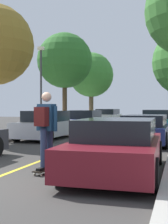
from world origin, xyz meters
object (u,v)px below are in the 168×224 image
Objects in this scene: parked_car_right_near at (146,129)px; streetlamp at (41,82)px; skateboard at (47,169)px; parked_car_right_far at (158,121)px; skateboarder at (46,125)px; parked_car_right_nearest at (117,147)px; parked_car_left_far at (86,120)px; parked_car_left_near at (46,125)px; street_tree_left_far at (91,75)px; street_tree_left_near at (65,61)px; parked_car_left_farthest at (108,117)px.

streetlamp reaches higher than parked_car_right_near.
parked_car_right_far is at bearing 83.29° from skateboard.
skateboarder is at bearing -63.78° from streetlamp.
parked_car_right_nearest is 1.00× the size of parked_car_right_near.
skateboard is at bearing -76.45° from parked_car_left_far.
streetlamp is 11.58m from skateboarder.
parked_car_left_far is at bearing 103.55° from skateboard.
parked_car_left_near is at bearing 126.09° from parked_car_right_nearest.
parked_car_right_near is at bearing -55.75° from parked_car_left_far.
parked_car_right_near is 4.90× the size of skateboard.
street_tree_left_far is 3.68× the size of skateboarder.
parked_car_left_near is 7.93m from skateboarder.
skateboard is at bearing -103.68° from parked_car_right_near.
street_tree_left_near reaches higher than streetlamp.
skateboard is (-1.59, -13.52, -0.61)m from parked_car_right_far.
parked_car_left_near is 6.53m from parked_car_left_far.
parked_car_left_farthest is at bearing 90.00° from parked_car_left_near.
parked_car_right_far reaches higher than parked_car_left_near.
street_tree_left_far is 22.13m from skateboarder.
parked_car_left_near is at bearing -90.00° from parked_car_left_far.
skateboarder is at bearing -103.67° from parked_car_right_near.
street_tree_left_far reaches higher than parked_car_left_farthest.
parked_car_left_farthest reaches higher than parked_car_left_far.
parked_car_right_nearest is (4.89, -13.24, -0.03)m from parked_car_left_far.
parked_car_left_near is 8.02m from parked_car_right_far.
parked_car_left_near is 14.70m from street_tree_left_far.
parked_car_left_far is at bearing 90.00° from parked_car_left_near.
parked_car_right_near is at bearing -49.24° from street_tree_left_near.
street_tree_left_near is at bearing -106.71° from parked_car_left_farthest.
skateboard is (5.11, -14.29, -4.88)m from street_tree_left_near.
parked_car_left_near is 8.51m from street_tree_left_near.
parked_car_right_nearest is 12.04m from streetlamp.
streetlamp is 5.85× the size of skateboard.
street_tree_left_far is (-1.81, 0.91, 3.93)m from parked_car_left_farthest.
parked_car_right_nearest is (4.89, -6.71, -0.05)m from parked_car_left_near.
parked_car_right_far is 0.69× the size of street_tree_left_far.
skateboarder is (3.29, -20.33, 0.43)m from parked_car_left_farthest.
parked_car_right_far is (0.00, 7.00, 0.08)m from parked_car_right_near.
parked_car_left_far reaches higher than skateboard.
skateboard is at bearing 78.88° from skateboarder.
parked_car_left_farthest reaches higher than skateboard.
parked_car_right_far is 0.67× the size of street_tree_left_near.
skateboarder is at bearing -65.41° from parked_car_left_near.
parked_car_left_farthest is at bearing 125.80° from parked_car_right_far.
skateboarder is at bearing -96.72° from parked_car_right_far.
skateboarder reaches higher than parked_car_left_farthest.
parked_car_right_nearest is at bearing -90.01° from parked_car_right_far.
skateboarder is (3.29, -13.73, 0.48)m from parked_car_left_far.
parked_car_right_near is at bearing -7.54° from parked_car_left_near.
parked_car_left_far is 1.06× the size of parked_car_right_near.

